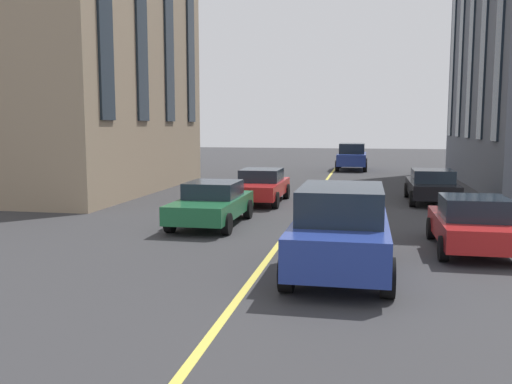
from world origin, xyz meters
The scene contains 7 objects.
lane_centre_line centered at (20.00, 0.00, 0.00)m, with size 80.00×0.16×0.01m.
car_red_oncoming centered at (18.27, -4.90, 0.70)m, with size 3.90×1.89×1.40m.
car_green_far centered at (20.54, 2.54, 0.70)m, with size 4.40×1.95×1.37m.
car_blue_trailing centered at (15.50, -1.75, 0.97)m, with size 4.70×2.14×1.88m.
car_black_near centered at (27.23, -4.90, 0.70)m, with size 4.40×1.95×1.37m.
car_red_mid centered at (25.83, 1.98, 0.70)m, with size 4.40×1.95×1.37m.
car_blue_parked_a centered at (43.31, -1.23, 0.97)m, with size 4.70×2.14×1.88m.
Camera 1 is at (3.83, -2.25, 3.17)m, focal length 38.63 mm.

